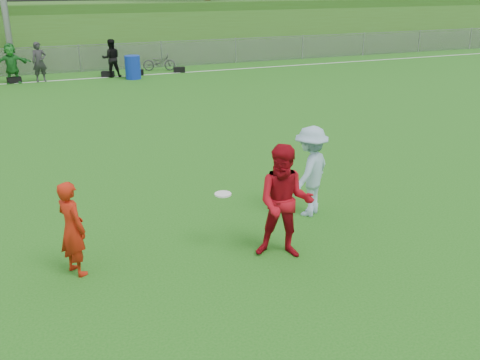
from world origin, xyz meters
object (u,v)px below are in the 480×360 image
player_red_center (285,202)px  bicycle (159,62)px  recycling_bin (133,67)px  player_red_left (72,228)px  frisbee (223,194)px  player_blue (310,171)px

player_red_center → bicycle: size_ratio=1.20×
recycling_bin → bicycle: size_ratio=0.66×
player_red_left → player_red_center: player_red_center is taller
frisbee → bicycle: (3.43, 18.40, -0.57)m
frisbee → recycling_bin: recycling_bin is taller
player_red_left → recycling_bin: player_red_left is taller
player_red_left → recycling_bin: bearing=-41.7°
frisbee → player_blue: bearing=19.8°
player_red_center → recycling_bin: size_ratio=1.83×
player_red_left → bicycle: size_ratio=0.96×
player_red_left → recycling_bin: (4.15, 16.50, -0.23)m
frisbee → bicycle: 18.73m
player_blue → recycling_bin: size_ratio=1.68×
player_red_center → bicycle: 19.17m
player_red_center → player_blue: bearing=75.8°
player_red_left → recycling_bin: size_ratio=1.46×
player_red_left → frisbee: 2.38m
player_red_left → player_red_center: bearing=-129.9°
player_red_center → player_red_left: bearing=-164.5°
player_red_center → player_blue: size_ratio=1.09×
frisbee → recycling_bin: (1.79, 16.60, -0.47)m
bicycle → recycling_bin: bearing=154.6°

